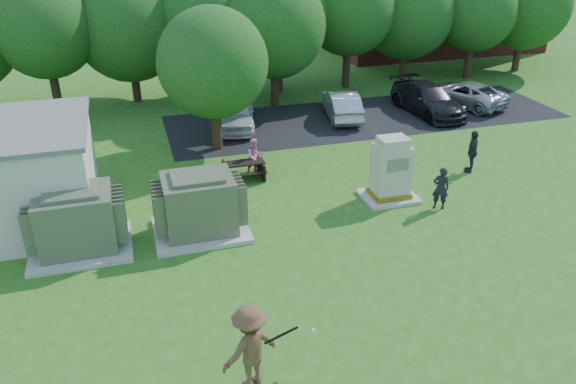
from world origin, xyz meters
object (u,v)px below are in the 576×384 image
object	(u,v)px
transformer_left	(77,222)
batter	(250,347)
picnic_table	(244,168)
car_silver_a	(342,104)
person_by_generator	(441,188)
transformer_right	(199,206)
person_walking_right	(472,151)
car_silver_b	(465,93)
generator_cabinet	(391,172)
car_white	(236,112)
car_dark	(428,99)
person_at_picnic	(255,156)

from	to	relation	value
transformer_left	batter	size ratio (longest dim) A/B	1.45
picnic_table	car_silver_a	world-z (taller)	car_silver_a
picnic_table	person_by_generator	bearing A→B (deg)	-35.73
transformer_right	picnic_table	size ratio (longest dim) A/B	1.85
person_walking_right	car_silver_b	size ratio (longest dim) A/B	0.38
transformer_left	batter	world-z (taller)	transformer_left
generator_cabinet	person_walking_right	world-z (taller)	generator_cabinet
transformer_right	person_by_generator	size ratio (longest dim) A/B	1.92
transformer_left	car_silver_b	size ratio (longest dim) A/B	0.65
person_by_generator	batter	bearing A→B (deg)	61.17
generator_cabinet	car_silver_b	size ratio (longest dim) A/B	0.51
generator_cabinet	car_white	world-z (taller)	generator_cabinet
batter	person_walking_right	distance (m)	13.92
generator_cabinet	person_walking_right	bearing A→B (deg)	16.39
transformer_right	picnic_table	bearing A→B (deg)	58.39
transformer_right	car_silver_a	world-z (taller)	transformer_right
transformer_right	person_walking_right	distance (m)	11.19
car_white	car_dark	size ratio (longest dim) A/B	0.86
transformer_right	car_silver_b	world-z (taller)	transformer_right
transformer_left	person_by_generator	size ratio (longest dim) A/B	1.92
generator_cabinet	person_by_generator	xyz separation A→B (m)	(1.35, -1.19, -0.25)
car_silver_a	generator_cabinet	bearing A→B (deg)	90.12
car_silver_a	car_dark	bearing A→B (deg)	-176.85
person_at_picnic	person_walking_right	distance (m)	8.60
batter	car_white	bearing A→B (deg)	-121.52
generator_cabinet	person_by_generator	world-z (taller)	generator_cabinet
generator_cabinet	car_silver_a	xyz separation A→B (m)	(1.62, 8.83, -0.35)
batter	car_silver_a	bearing A→B (deg)	-138.49
person_by_generator	transformer_left	bearing A→B (deg)	20.95
generator_cabinet	car_silver_b	distance (m)	12.41
car_dark	transformer_right	bearing A→B (deg)	-150.91
transformer_right	car_silver_a	xyz separation A→B (m)	(8.53, 9.29, -0.29)
batter	car_silver_b	xyz separation A→B (m)	(15.52, 16.17, -0.40)
transformer_right	batter	bearing A→B (deg)	-89.47
picnic_table	car_silver_b	world-z (taller)	car_silver_b
batter	car_dark	distance (m)	20.25
person_by_generator	car_white	size ratio (longest dim) A/B	0.36
person_at_picnic	person_walking_right	xyz separation A→B (m)	(8.30, -2.26, 0.13)
transformer_left	picnic_table	distance (m)	6.96
car_white	car_silver_a	distance (m)	5.39
picnic_table	person_walking_right	world-z (taller)	person_walking_right
person_by_generator	person_at_picnic	distance (m)	7.21
person_by_generator	car_dark	bearing A→B (deg)	-92.41
picnic_table	person_at_picnic	bearing A→B (deg)	31.60
person_by_generator	car_silver_b	xyz separation A→B (m)	(7.32, 10.05, -0.14)
transformer_left	car_silver_b	bearing A→B (deg)	25.81
picnic_table	person_at_picnic	size ratio (longest dim) A/B	1.10
batter	car_white	xyz separation A→B (m)	(3.08, 16.29, -0.30)
car_white	car_silver_b	distance (m)	12.44
person_at_picnic	car_silver_b	bearing A→B (deg)	11.50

